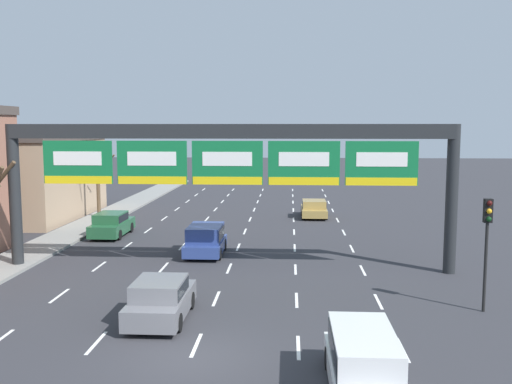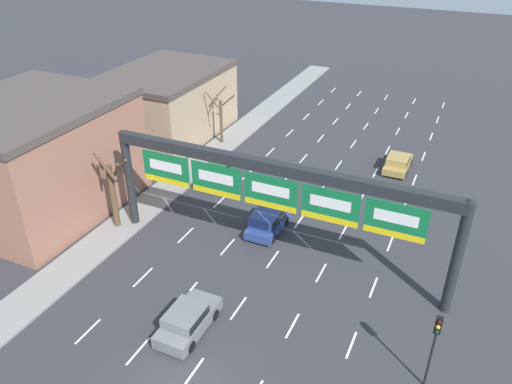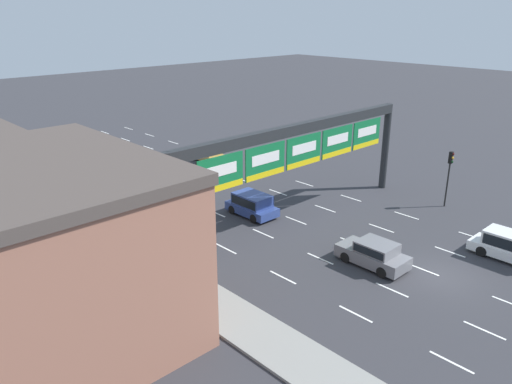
# 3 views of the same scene
# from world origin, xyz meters

# --- Properties ---
(sidewalk_left) EXTENTS (2.80, 110.00, 0.15)m
(sidewalk_left) POSITION_xyz_m (-11.30, 0.00, 0.07)
(sidewalk_left) COLOR gray
(sidewalk_left) RESTS_ON ground_plane
(lane_dashes) EXTENTS (13.32, 67.00, 0.01)m
(lane_dashes) POSITION_xyz_m (0.00, 13.50, 0.00)
(lane_dashes) COLOR white
(lane_dashes) RESTS_ON ground_plane
(sign_gantry) EXTENTS (21.98, 0.70, 7.15)m
(sign_gantry) POSITION_xyz_m (0.00, 10.74, 5.60)
(sign_gantry) COLOR #232628
(sign_gantry) RESTS_ON ground_plane
(building_near) EXTENTS (11.08, 12.82, 8.19)m
(building_near) POSITION_xyz_m (-18.53, 10.03, 4.10)
(building_near) COLOR #9E6651
(building_near) RESTS_ON ground_plane
(building_far) EXTENTS (9.30, 12.78, 6.46)m
(building_far) POSITION_xyz_m (-17.66, 25.92, 3.24)
(building_far) COLOR tan
(building_far) RESTS_ON ground_plane
(car_green) EXTENTS (1.88, 4.39, 1.55)m
(car_green) POSITION_xyz_m (-8.42, 18.86, 0.82)
(car_green) COLOR #235B38
(car_green) RESTS_ON ground_plane
(suv_blue) EXTENTS (1.98, 3.91, 1.65)m
(suv_blue) POSITION_xyz_m (-1.61, 13.90, 0.92)
(suv_blue) COLOR navy
(suv_blue) RESTS_ON ground_plane
(car_grey) EXTENTS (1.94, 4.22, 1.54)m
(car_grey) POSITION_xyz_m (-1.68, 3.31, 0.82)
(car_grey) COLOR slate
(car_grey) RESTS_ON ground_plane
(car_gold) EXTENTS (1.96, 4.05, 1.36)m
(car_gold) POSITION_xyz_m (4.87, 27.24, 0.73)
(car_gold) COLOR #A88947
(car_gold) RESTS_ON ground_plane
(traffic_light_near_gantry) EXTENTS (0.30, 0.35, 4.35)m
(traffic_light_near_gantry) POSITION_xyz_m (10.42, 4.97, 3.12)
(traffic_light_near_gantry) COLOR black
(traffic_light_near_gantry) RESTS_ON ground_plane
(tree_bare_closest) EXTENTS (2.42, 2.46, 5.32)m
(tree_bare_closest) POSITION_xyz_m (-11.68, 25.84, 2.87)
(tree_bare_closest) COLOR brown
(tree_bare_closest) RESTS_ON sidewalk_left
(tree_bare_second) EXTENTS (1.89, 2.06, 5.99)m
(tree_bare_second) POSITION_xyz_m (-11.52, 9.91, 3.09)
(tree_bare_second) COLOR brown
(tree_bare_second) RESTS_ON sidewalk_left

